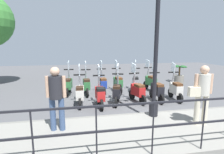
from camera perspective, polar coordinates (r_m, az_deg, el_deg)
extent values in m
plane|color=#4C4C4F|center=(7.64, 3.99, -6.80)|extent=(28.00, 28.00, 0.00)
cube|color=gray|center=(4.80, 14.02, -16.80)|extent=(2.20, 20.00, 0.15)
cube|color=slate|center=(5.68, 9.55, -12.24)|extent=(0.10, 20.00, 0.15)
cube|color=black|center=(3.57, 21.49, -7.33)|extent=(0.04, 16.00, 0.04)
cube|color=black|center=(3.73, 21.01, -14.27)|extent=(0.04, 16.00, 0.04)
cylinder|color=black|center=(4.04, 27.61, -13.65)|extent=(0.03, 0.03, 1.05)
cylinder|color=black|center=(3.52, 13.21, -16.31)|extent=(0.03, 0.03, 1.05)
cylinder|color=black|center=(3.28, -5.09, -18.22)|extent=(0.03, 0.03, 1.05)
cylinder|color=black|center=(3.36, -24.50, -18.33)|extent=(0.03, 0.03, 1.05)
cylinder|color=black|center=(5.47, 13.36, -10.21)|extent=(0.26, 0.26, 0.40)
cylinder|color=black|center=(5.14, 14.25, 10.16)|extent=(0.12, 0.12, 4.21)
cylinder|color=beige|center=(5.32, 28.10, -9.36)|extent=(0.14, 0.14, 0.82)
cylinder|color=beige|center=(5.21, 25.99, -9.58)|extent=(0.14, 0.14, 0.82)
cylinder|color=beige|center=(5.09, 27.68, -2.16)|extent=(0.36, 0.36, 0.55)
sphere|color=tan|center=(5.03, 28.04, 2.13)|extent=(0.22, 0.22, 0.22)
cylinder|color=tan|center=(5.19, 29.59, -1.94)|extent=(0.09, 0.09, 0.52)
cylinder|color=tan|center=(4.99, 25.71, -2.06)|extent=(0.09, 0.09, 0.52)
cube|color=beige|center=(4.96, 25.21, -4.34)|extent=(0.18, 0.30, 0.24)
cylinder|color=#384C70|center=(4.64, -18.75, -11.48)|extent=(0.14, 0.14, 0.82)
cylinder|color=#384C70|center=(4.58, -16.07, -11.62)|extent=(0.14, 0.14, 0.82)
cylinder|color=#232328|center=(4.41, -17.89, -3.24)|extent=(0.37, 0.37, 0.55)
sphere|color=tan|center=(4.34, -18.17, 1.72)|extent=(0.22, 0.22, 0.22)
cylinder|color=tan|center=(4.46, -20.37, -3.02)|extent=(0.09, 0.09, 0.52)
cylinder|color=tan|center=(4.35, -15.37, -3.07)|extent=(0.09, 0.09, 0.52)
cylinder|color=slate|center=(11.39, 21.01, -0.62)|extent=(0.56, 0.56, 0.45)
cylinder|color=brown|center=(11.32, 21.16, 1.74)|extent=(0.10, 0.10, 0.50)
ellipsoid|color=#235B28|center=(11.49, 20.61, 3.40)|extent=(0.56, 0.16, 0.10)
ellipsoid|color=#235B28|center=(11.07, 21.93, 3.08)|extent=(0.56, 0.16, 0.10)
ellipsoid|color=#235B28|center=(11.15, 20.16, 3.24)|extent=(0.56, 0.16, 0.10)
ellipsoid|color=#235B28|center=(11.42, 22.33, 3.25)|extent=(0.56, 0.16, 0.10)
ellipsoid|color=#235B28|center=(11.34, 20.01, 3.36)|extent=(0.56, 0.16, 0.10)
ellipsoid|color=#235B28|center=(11.23, 22.52, 3.13)|extent=(0.56, 0.16, 0.10)
cylinder|color=black|center=(8.09, 18.60, -4.89)|extent=(0.40, 0.11, 0.40)
cylinder|color=black|center=(7.37, 21.29, -6.51)|extent=(0.40, 0.11, 0.40)
cube|color=beige|center=(7.58, 20.29, -3.79)|extent=(0.62, 0.32, 0.36)
cube|color=beige|center=(7.83, 19.36, -3.15)|extent=(0.14, 0.31, 0.44)
cube|color=#4C2D19|center=(7.47, 20.64, -2.20)|extent=(0.42, 0.29, 0.10)
cylinder|color=gray|center=(7.82, 19.33, -0.52)|extent=(0.19, 0.08, 0.55)
cube|color=black|center=(7.77, 19.45, 1.47)|extent=(0.09, 0.44, 0.05)
cube|color=silver|center=(7.80, 19.35, 2.99)|extent=(0.39, 0.06, 0.42)
cylinder|color=black|center=(7.74, 12.94, -5.28)|extent=(0.40, 0.09, 0.40)
cylinder|color=black|center=(7.02, 15.78, -7.00)|extent=(0.40, 0.09, 0.40)
cube|color=black|center=(7.23, 14.68, -4.15)|extent=(0.61, 0.29, 0.36)
cube|color=black|center=(7.48, 13.70, -3.48)|extent=(0.13, 0.30, 0.44)
cube|color=#4C2D19|center=(7.12, 15.01, -2.49)|extent=(0.41, 0.27, 0.10)
cylinder|color=gray|center=(7.46, 13.62, -0.72)|extent=(0.18, 0.07, 0.55)
cube|color=black|center=(7.41, 13.70, 1.37)|extent=(0.07, 0.44, 0.05)
cube|color=silver|center=(7.44, 13.57, 2.96)|extent=(0.39, 0.04, 0.42)
cylinder|color=black|center=(7.43, 6.50, -5.73)|extent=(0.41, 0.16, 0.40)
cylinder|color=black|center=(6.75, 9.98, -7.46)|extent=(0.41, 0.16, 0.40)
cube|color=#B21E1E|center=(6.94, 8.57, -4.52)|extent=(0.65, 0.40, 0.36)
cube|color=#B21E1E|center=(7.18, 7.37, -3.84)|extent=(0.18, 0.32, 0.44)
cube|color=#4C2D19|center=(6.83, 8.93, -2.79)|extent=(0.45, 0.34, 0.10)
cylinder|color=gray|center=(7.15, 7.20, -0.97)|extent=(0.19, 0.11, 0.55)
cube|color=black|center=(7.10, 7.25, 1.20)|extent=(0.15, 0.44, 0.05)
cube|color=silver|center=(7.13, 7.04, 2.86)|extent=(0.39, 0.11, 0.42)
cylinder|color=black|center=(7.24, 1.97, -6.11)|extent=(0.41, 0.20, 0.40)
cylinder|color=black|center=(6.45, 1.33, -8.17)|extent=(0.41, 0.20, 0.40)
cube|color=black|center=(6.68, 1.61, -5.00)|extent=(0.66, 0.45, 0.36)
cube|color=black|center=(6.95, 1.84, -4.22)|extent=(0.20, 0.32, 0.44)
cube|color=black|center=(6.56, 1.57, -3.22)|extent=(0.46, 0.37, 0.10)
cylinder|color=gray|center=(6.93, 1.90, -1.25)|extent=(0.20, 0.12, 0.55)
cube|color=black|center=(6.88, 1.91, 0.99)|extent=(0.19, 0.44, 0.05)
cube|color=silver|center=(6.91, 1.96, 2.71)|extent=(0.38, 0.14, 0.42)
cylinder|color=black|center=(6.92, -4.40, -6.90)|extent=(0.40, 0.09, 0.40)
cylinder|color=black|center=(6.14, -3.39, -9.15)|extent=(0.40, 0.09, 0.40)
cube|color=#B21E1E|center=(6.36, -3.86, -5.80)|extent=(0.61, 0.29, 0.36)
cube|color=#B21E1E|center=(6.63, -4.20, -4.95)|extent=(0.13, 0.30, 0.44)
cube|color=black|center=(6.24, -3.79, -3.94)|extent=(0.41, 0.27, 0.10)
cylinder|color=gray|center=(6.61, -4.31, -1.85)|extent=(0.18, 0.07, 0.55)
cube|color=black|center=(6.56, -4.35, 0.51)|extent=(0.07, 0.44, 0.05)
cube|color=silver|center=(6.59, -4.44, 2.31)|extent=(0.39, 0.04, 0.42)
cylinder|color=black|center=(7.15, -10.33, -6.47)|extent=(0.40, 0.09, 0.40)
cylinder|color=black|center=(6.36, -10.41, -8.60)|extent=(0.40, 0.09, 0.40)
cube|color=beige|center=(6.59, -10.46, -5.37)|extent=(0.60, 0.29, 0.36)
cube|color=beige|center=(6.87, -10.43, -4.57)|extent=(0.13, 0.30, 0.44)
cube|color=black|center=(6.47, -10.53, -3.57)|extent=(0.40, 0.27, 0.10)
cylinder|color=gray|center=(6.85, -10.52, -1.57)|extent=(0.18, 0.07, 0.55)
cube|color=black|center=(6.80, -10.60, 0.70)|extent=(0.07, 0.44, 0.05)
cube|color=silver|center=(6.83, -10.64, 2.44)|extent=(0.39, 0.04, 0.42)
cylinder|color=black|center=(9.34, 10.99, -2.54)|extent=(0.41, 0.15, 0.40)
cylinder|color=black|center=(8.66, 13.83, -3.66)|extent=(0.41, 0.15, 0.40)
cube|color=#2D6B38|center=(8.87, 12.72, -1.44)|extent=(0.64, 0.38, 0.36)
cube|color=#2D6B38|center=(9.11, 11.74, -0.97)|extent=(0.17, 0.32, 0.44)
cube|color=#4C2D19|center=(8.77, 13.02, -0.05)|extent=(0.44, 0.32, 0.10)
cylinder|color=gray|center=(9.09, 11.62, 1.29)|extent=(0.19, 0.10, 0.55)
cube|color=black|center=(9.06, 11.68, 3.01)|extent=(0.13, 0.44, 0.05)
cube|color=silver|center=(9.09, 11.53, 4.31)|extent=(0.39, 0.10, 0.42)
cylinder|color=black|center=(9.02, 7.49, -2.90)|extent=(0.41, 0.19, 0.40)
cylinder|color=black|center=(8.21, 7.70, -4.21)|extent=(0.41, 0.19, 0.40)
cube|color=gray|center=(8.47, 7.65, -1.82)|extent=(0.65, 0.43, 0.36)
cube|color=gray|center=(8.75, 7.58, -1.30)|extent=(0.20, 0.32, 0.44)
cube|color=black|center=(8.36, 7.71, -0.38)|extent=(0.46, 0.36, 0.10)
cylinder|color=gray|center=(8.74, 7.62, 1.06)|extent=(0.19, 0.12, 0.55)
cube|color=black|center=(8.71, 7.67, 2.85)|extent=(0.18, 0.44, 0.05)
cube|color=silver|center=(8.74, 7.68, 4.20)|extent=(0.38, 0.13, 0.42)
cylinder|color=black|center=(8.89, 1.10, -3.00)|extent=(0.41, 0.11, 0.40)
cylinder|color=black|center=(8.12, 2.74, -4.29)|extent=(0.41, 0.11, 0.40)
cube|color=#2D6B38|center=(8.36, 2.06, -1.89)|extent=(0.62, 0.33, 0.36)
cube|color=#2D6B38|center=(8.63, 1.49, -1.37)|extent=(0.14, 0.31, 0.44)
cube|color=#4C2D19|center=(8.25, 2.21, -0.43)|extent=(0.42, 0.29, 0.10)
cylinder|color=gray|center=(8.62, 1.39, 1.02)|extent=(0.19, 0.08, 0.55)
cube|color=black|center=(8.58, 1.40, 2.83)|extent=(0.09, 0.44, 0.05)
cube|color=silver|center=(8.62, 1.29, 4.20)|extent=(0.39, 0.06, 0.42)
cylinder|color=black|center=(8.70, -3.62, -3.32)|extent=(0.40, 0.10, 0.40)
cylinder|color=black|center=(7.91, -2.55, -4.69)|extent=(0.40, 0.10, 0.40)
cube|color=navy|center=(8.15, -3.02, -2.21)|extent=(0.62, 0.31, 0.36)
cube|color=navy|center=(8.43, -3.39, -1.67)|extent=(0.14, 0.31, 0.44)
cube|color=#4C2D19|center=(8.04, -2.94, -0.72)|extent=(0.41, 0.28, 0.10)
cylinder|color=gray|center=(8.42, -3.49, 0.78)|extent=(0.19, 0.08, 0.55)
cube|color=black|center=(8.38, -3.51, 2.64)|extent=(0.09, 0.44, 0.05)
cube|color=silver|center=(8.42, -3.60, 4.04)|extent=(0.39, 0.05, 0.42)
cylinder|color=black|center=(8.52, -8.48, -3.69)|extent=(0.40, 0.09, 0.40)
cylinder|color=black|center=(7.72, -8.04, -5.15)|extent=(0.40, 0.09, 0.40)
cube|color=#2D6B38|center=(7.97, -8.28, -2.59)|extent=(0.61, 0.30, 0.36)
cube|color=#2D6B38|center=(8.25, -8.43, -2.02)|extent=(0.13, 0.30, 0.44)
cube|color=black|center=(7.86, -8.28, -1.06)|extent=(0.41, 0.27, 0.10)
cylinder|color=gray|center=(8.25, -8.52, 0.48)|extent=(0.18, 0.08, 0.55)
cube|color=black|center=(8.20, -8.57, 2.38)|extent=(0.07, 0.44, 0.05)
cube|color=silver|center=(8.24, -8.64, 3.81)|extent=(0.39, 0.04, 0.42)
cylinder|color=black|center=(8.74, -13.58, -3.53)|extent=(0.41, 0.11, 0.40)
cylinder|color=black|center=(7.94, -14.35, -4.94)|extent=(0.41, 0.11, 0.40)
cube|color=#2D6B38|center=(8.19, -14.11, -2.45)|extent=(0.62, 0.33, 0.36)
cube|color=#2D6B38|center=(8.47, -13.84, -1.89)|extent=(0.14, 0.31, 0.44)
cube|color=black|center=(8.08, -14.24, -0.96)|extent=(0.42, 0.29, 0.10)
cylinder|color=gray|center=(8.46, -13.89, 0.55)|extent=(0.19, 0.08, 0.55)
cube|color=black|center=(8.42, -13.97, 2.39)|extent=(0.09, 0.44, 0.05)
cube|color=silver|center=(8.46, -13.98, 3.79)|extent=(0.39, 0.06, 0.42)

